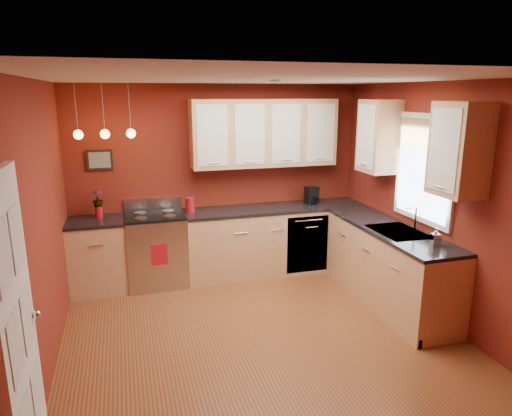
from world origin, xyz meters
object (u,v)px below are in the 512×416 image
object	(u,v)px
coffee_maker	(312,196)
sink	(398,233)
soap_pump	(436,237)
gas_range	(157,249)
red_canister	(190,205)

from	to	relation	value
coffee_maker	sink	bearing A→B (deg)	-83.57
coffee_maker	soap_pump	distance (m)	2.14
gas_range	coffee_maker	distance (m)	2.28
sink	coffee_maker	bearing A→B (deg)	105.23
sink	soap_pump	distance (m)	0.57
gas_range	coffee_maker	xyz separation A→B (m)	(2.20, 0.03, 0.57)
red_canister	coffee_maker	distance (m)	1.73
gas_range	sink	bearing A→B (deg)	-29.78
gas_range	red_canister	bearing A→B (deg)	6.31
red_canister	coffee_maker	size ratio (longest dim) A/B	0.79
sink	soap_pump	bearing A→B (deg)	-82.72
gas_range	sink	xyz separation A→B (m)	(2.62, -1.50, 0.43)
gas_range	soap_pump	xyz separation A→B (m)	(2.69, -2.05, 0.56)
gas_range	red_canister	distance (m)	0.73
coffee_maker	red_canister	bearing A→B (deg)	170.61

